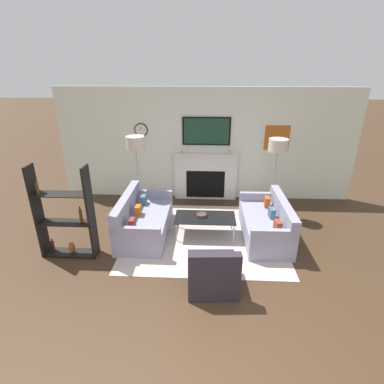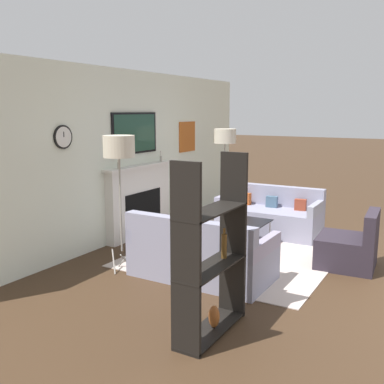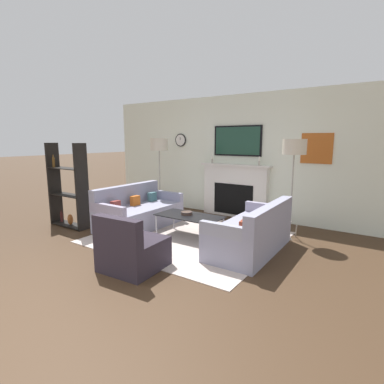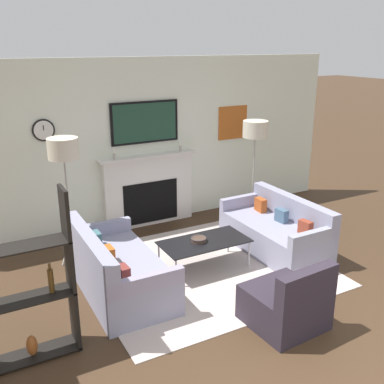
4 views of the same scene
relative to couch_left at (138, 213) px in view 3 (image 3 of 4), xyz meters
name	(u,v)px [view 3 (image 3 of 4)]	position (x,y,z in m)	size (l,w,h in m)	color
ground_plane	(1,324)	(1.22, -3.10, -0.28)	(60.00, 60.00, 0.00)	#3F2B1B
fireplace_wall	(237,162)	(1.22, 1.93, 0.94)	(7.17, 0.28, 2.70)	white
area_rug	(188,237)	(1.22, 0.00, -0.28)	(3.04, 2.69, 0.01)	beige
couch_left	(138,213)	(0.00, 0.00, 0.00)	(0.88, 1.73, 0.82)	#8F8FA8
couch_right	(252,234)	(2.43, 0.00, 0.00)	(0.83, 1.69, 0.78)	#8F8FA8
armchair	(132,251)	(1.36, -1.52, -0.02)	(0.78, 0.78, 0.78)	#2C252F
coffee_table	(189,217)	(1.23, 0.01, 0.09)	(1.18, 0.60, 0.40)	black
decorative_bowl	(187,213)	(1.16, 0.04, 0.15)	(0.21, 0.21, 0.06)	#4A372D
floor_lamp_left	(159,145)	(-0.28, 1.01, 1.31)	(0.39, 0.39, 1.76)	#9E998E
floor_lamp_right	(294,148)	(2.72, 1.01, 1.30)	(0.40, 0.40, 1.74)	#9E998E
shelf_unit	(68,190)	(-1.16, -0.76, 0.46)	(0.96, 0.28, 1.67)	black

